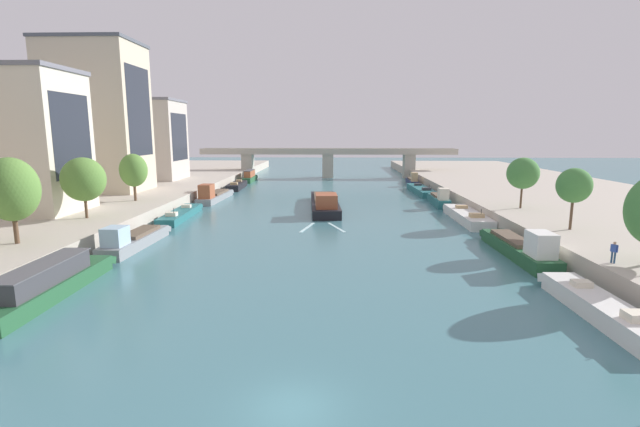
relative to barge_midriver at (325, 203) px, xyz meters
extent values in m
plane|color=#42757F|center=(-0.24, -51.64, -0.97)|extent=(400.00, 400.00, 0.00)
cube|color=#B7AD9E|center=(-39.29, 3.36, 0.08)|extent=(36.00, 170.00, 2.09)
cube|color=#B7AD9E|center=(38.82, 3.36, 0.08)|extent=(36.00, 170.00, 2.09)
cube|color=black|center=(-0.05, 0.77, -0.36)|extent=(5.15, 21.05, 1.22)
cube|color=black|center=(-0.68, 11.52, -0.24)|extent=(3.79, 1.47, 0.98)
cube|color=black|center=(-0.05, 0.77, 0.28)|extent=(5.23, 21.05, 0.06)
cube|color=#9E5133|center=(0.37, -6.31, 1.26)|extent=(3.18, 4.34, 1.89)
cube|color=black|center=(0.25, -4.22, 1.54)|extent=(2.35, 0.17, 0.53)
cube|color=brown|center=(-0.17, 2.85, 0.49)|extent=(3.69, 11.01, 0.36)
cylinder|color=#232328|center=(0.91, -5.45, 0.86)|extent=(0.07, 0.07, 1.10)
cube|color=silver|center=(1.76, -13.85, -0.96)|extent=(2.33, 5.78, 0.03)
cube|color=silver|center=(-1.84, -14.06, -0.96)|extent=(1.66, 5.93, 0.03)
cube|color=#235633|center=(-18.70, -38.76, -0.39)|extent=(2.61, 13.68, 1.15)
cube|color=#235633|center=(-18.82, -31.58, -0.28)|extent=(2.30, 1.28, 0.94)
cube|color=#235633|center=(-18.70, -38.76, 0.21)|extent=(2.66, 13.68, 0.06)
cube|color=#38383D|center=(-18.69, -39.44, 0.92)|extent=(2.10, 8.76, 1.35)
cube|color=#4C4C51|center=(-18.69, -39.44, 1.63)|extent=(2.25, 9.03, 0.08)
cylinder|color=#232328|center=(-18.28, -42.84, 0.79)|extent=(0.07, 0.07, 1.10)
cube|color=gray|center=(-18.91, -24.31, -0.43)|extent=(2.79, 11.57, 1.07)
cube|color=gray|center=(-18.73, -18.21, -0.33)|extent=(2.36, 1.30, 0.90)
cube|color=gray|center=(-18.91, -24.31, 0.13)|extent=(2.84, 11.58, 0.06)
cube|color=#9EBCD6|center=(-19.03, -28.22, 1.04)|extent=(1.91, 2.35, 1.76)
cube|color=black|center=(-18.99, -27.06, 1.31)|extent=(1.47, 0.07, 0.49)
cube|color=brown|center=(-18.88, -23.16, 0.34)|extent=(2.09, 6.04, 0.36)
cylinder|color=#232328|center=(-18.65, -27.78, 0.71)|extent=(0.07, 0.07, 1.10)
cube|color=#23666B|center=(-19.63, -8.28, -0.50)|extent=(2.97, 13.63, 0.94)
cube|color=#23666B|center=(-19.89, -1.17, -0.41)|extent=(2.38, 1.29, 0.83)
cube|color=#23666B|center=(-19.63, -8.28, 0.00)|extent=(3.02, 13.63, 0.06)
cube|color=beige|center=(-19.74, -5.31, 0.23)|extent=(1.27, 0.95, 0.40)
cube|color=beige|center=(-19.48, -12.08, 0.27)|extent=(1.40, 1.15, 0.48)
cylinder|color=#232328|center=(-19.10, -12.33, 0.58)|extent=(0.07, 0.07, 1.10)
cube|color=gray|center=(-19.23, 8.70, -0.48)|extent=(3.14, 13.85, 0.98)
cube|color=gray|center=(-18.97, 15.93, -0.38)|extent=(2.56, 1.30, 0.85)
cube|color=gray|center=(-19.23, 8.70, 0.04)|extent=(3.19, 13.86, 0.06)
cube|color=#9E5133|center=(-19.40, 4.02, 1.19)|extent=(2.08, 2.82, 2.24)
cube|color=black|center=(-19.35, 5.40, 1.52)|extent=(1.59, 0.09, 0.63)
cube|color=brown|center=(-19.18, 10.07, 0.25)|extent=(2.32, 7.23, 0.36)
cylinder|color=#232328|center=(-18.98, 4.55, 0.62)|extent=(0.07, 0.07, 1.10)
cube|color=black|center=(-18.98, 25.32, -0.40)|extent=(2.98, 11.66, 1.14)
cube|color=black|center=(-19.21, 31.45, -0.28)|extent=(2.46, 1.33, 0.94)
cube|color=black|center=(-18.98, 25.32, 0.20)|extent=(3.03, 11.66, 0.06)
cube|color=tan|center=(-19.08, 27.86, 0.43)|extent=(1.30, 0.95, 0.40)
cube|color=tan|center=(-18.86, 22.08, 0.47)|extent=(1.44, 1.15, 0.48)
cylinder|color=#232328|center=(-18.47, 21.86, 0.78)|extent=(0.07, 0.07, 1.10)
cube|color=#235633|center=(-18.80, 39.46, -0.40)|extent=(1.95, 10.08, 1.14)
cube|color=#235633|center=(-18.84, 44.84, -0.28)|extent=(1.79, 1.25, 0.94)
cube|color=#235633|center=(-18.80, 39.46, 0.20)|extent=(1.98, 10.08, 0.06)
cube|color=#9E5133|center=(-18.79, 38.96, 0.99)|extent=(1.58, 6.45, 1.51)
cube|color=#4C4C51|center=(-18.79, 38.96, 1.78)|extent=(1.70, 6.65, 0.08)
cylinder|color=#232328|center=(-18.49, 36.44, 0.78)|extent=(0.07, 0.07, 1.10)
cube|color=silver|center=(18.45, -41.43, -0.38)|extent=(2.45, 11.47, 1.17)
cube|color=silver|center=(18.39, -35.36, -0.27)|extent=(2.24, 1.27, 0.95)
cube|color=silver|center=(18.45, -41.43, 0.23)|extent=(2.49, 11.47, 0.06)
cube|color=beige|center=(18.43, -38.91, 0.46)|extent=(1.18, 0.91, 0.40)
cube|color=beige|center=(18.48, -44.64, 0.50)|extent=(1.30, 1.11, 0.48)
cube|color=#235633|center=(18.94, -26.66, -0.38)|extent=(2.57, 13.42, 1.17)
cube|color=#235633|center=(18.86, -19.62, -0.27)|extent=(2.31, 1.27, 0.95)
cube|color=#235633|center=(18.94, -26.66, 0.23)|extent=(2.62, 13.42, 0.06)
cube|color=white|center=(19.00, -31.22, 1.31)|extent=(1.84, 2.70, 2.10)
cube|color=black|center=(18.98, -29.87, 1.62)|extent=(1.45, 0.05, 0.59)
cube|color=brown|center=(18.93, -25.32, 0.44)|extent=(1.97, 6.99, 0.36)
cylinder|color=#232328|center=(19.35, -30.68, 0.81)|extent=(0.07, 0.07, 1.10)
cube|color=silver|center=(19.19, -9.16, -0.38)|extent=(3.12, 13.94, 1.18)
cube|color=silver|center=(19.23, -1.85, -0.26)|extent=(2.91, 1.26, 0.96)
cube|color=silver|center=(19.19, -9.16, 0.24)|extent=(3.18, 13.94, 0.06)
cube|color=tan|center=(19.20, -6.10, 0.47)|extent=(1.53, 0.91, 0.40)
cube|color=tan|center=(19.17, -13.06, 0.51)|extent=(1.69, 1.11, 0.48)
cylinder|color=#232328|center=(19.63, -13.34, 0.82)|extent=(0.07, 0.07, 1.10)
cube|color=#23666B|center=(18.43, 4.38, -0.33)|extent=(2.19, 9.41, 1.27)
cube|color=#23666B|center=(18.55, 9.41, -0.21)|extent=(1.89, 1.31, 1.01)
cube|color=#23666B|center=(18.43, 4.38, 0.33)|extent=(2.23, 9.41, 0.06)
cube|color=beige|center=(18.35, 1.20, 1.26)|extent=(1.52, 1.91, 1.79)
cube|color=black|center=(18.37, 2.15, 1.53)|extent=(1.18, 0.06, 0.50)
cube|color=brown|center=(18.45, 5.32, 0.54)|extent=(1.65, 4.90, 0.36)
cylinder|color=#232328|center=(18.65, 1.57, 0.91)|extent=(0.07, 0.07, 1.10)
cube|color=#23666B|center=(18.35, 18.99, -0.43)|extent=(3.21, 15.36, 1.08)
cube|color=#23666B|center=(18.14, 26.98, -0.32)|extent=(2.71, 1.30, 0.90)
cube|color=#23666B|center=(18.35, 18.99, 0.14)|extent=(3.27, 15.36, 0.06)
cube|color=#38383D|center=(18.26, 22.35, 0.37)|extent=(1.43, 0.94, 0.40)
cube|color=#38383D|center=(18.46, 14.71, 0.41)|extent=(1.58, 1.14, 0.48)
cylinder|color=#232328|center=(18.89, 14.41, 0.72)|extent=(0.07, 0.07, 1.10)
cube|color=#1E284C|center=(19.12, 34.48, -0.48)|extent=(1.99, 9.66, 0.97)
cube|color=#1E284C|center=(19.27, 39.63, -0.39)|extent=(1.66, 1.26, 0.85)
cube|color=#1E284C|center=(19.12, 34.48, 0.03)|extent=(2.03, 9.66, 0.06)
cube|color=tan|center=(19.02, 31.21, 1.03)|extent=(1.34, 1.96, 1.94)
cube|color=black|center=(19.05, 32.18, 1.32)|extent=(1.02, 0.06, 0.54)
cube|color=brown|center=(19.15, 35.44, 0.24)|extent=(1.48, 5.04, 0.36)
cylinder|color=#232328|center=(19.29, 31.59, 0.61)|extent=(0.07, 0.07, 1.10)
cylinder|color=brown|center=(-26.05, -31.53, 2.73)|extent=(0.39, 0.39, 3.23)
ellipsoid|color=#568438|center=(-26.05, -31.53, 5.85)|extent=(4.47, 4.47, 5.46)
cylinder|color=brown|center=(-26.41, -19.58, 2.64)|extent=(0.31, 0.31, 3.04)
ellipsoid|color=#568438|center=(-26.41, -19.58, 5.50)|extent=(4.71, 4.71, 4.87)
cylinder|color=brown|center=(-26.66, -6.24, 2.64)|extent=(0.37, 0.37, 3.04)
ellipsoid|color=#568438|center=(-26.66, -6.24, 5.42)|extent=(3.79, 3.79, 4.60)
cylinder|color=brown|center=(24.96, -24.13, 2.86)|extent=(0.27, 0.27, 3.47)
ellipsoid|color=#427F3D|center=(24.96, -24.13, 5.53)|extent=(3.28, 3.28, 3.41)
cylinder|color=brown|center=(25.26, -11.06, 2.80)|extent=(0.26, 0.26, 3.37)
ellipsoid|color=#427F3D|center=(25.26, -11.06, 5.57)|extent=(3.93, 3.93, 3.94)
cube|color=beige|center=(-36.85, -15.66, 9.36)|extent=(14.73, 9.83, 16.47)
cube|color=slate|center=(-36.85, -15.66, 17.85)|extent=(15.17, 10.12, 0.50)
cube|color=#232833|center=(-29.47, -15.66, 10.18)|extent=(0.04, 7.86, 9.88)
cube|color=beige|center=(-36.85, 4.78, 12.78)|extent=(13.84, 10.88, 23.33)
cube|color=#4C515B|center=(-36.85, 4.78, 24.70)|extent=(14.26, 11.21, 0.50)
cube|color=#232833|center=(-29.91, 4.78, 13.95)|extent=(0.04, 8.71, 14.00)
cube|color=#BCB2A8|center=(-36.85, 24.20, 8.95)|extent=(13.29, 11.26, 15.66)
cube|color=slate|center=(-36.85, 24.20, 17.03)|extent=(13.69, 11.60, 0.50)
cube|color=#232833|center=(-30.19, 24.20, 9.73)|extent=(0.04, 9.01, 9.39)
cube|color=#ADA899|center=(-0.24, 50.19, 5.38)|extent=(66.11, 4.40, 0.60)
cube|color=#ADA899|center=(-0.24, 48.19, 6.13)|extent=(66.11, 0.30, 0.90)
cube|color=#ADA899|center=(-0.24, 52.19, 6.13)|extent=(66.11, 0.30, 0.90)
cube|color=#ADA899|center=(-21.29, 50.19, 2.06)|extent=(2.80, 3.60, 6.05)
cube|color=#ADA899|center=(-0.24, 50.19, 2.06)|extent=(2.80, 3.60, 6.05)
cube|color=#ADA899|center=(20.82, 50.19, 2.06)|extent=(2.80, 3.60, 6.05)
cylinder|color=navy|center=(22.04, -36.00, 1.54)|extent=(0.13, 0.13, 0.84)
cylinder|color=navy|center=(22.16, -36.16, 1.54)|extent=(0.13, 0.13, 0.84)
cube|color=#3351A8|center=(22.10, -36.08, 2.24)|extent=(0.36, 0.39, 0.56)
sphere|color=tan|center=(22.10, -36.08, 2.64)|extent=(0.21, 0.21, 0.21)
cylinder|color=#3351A8|center=(21.97, -35.90, 2.24)|extent=(0.09, 0.09, 0.54)
cylinder|color=#3351A8|center=(22.23, -36.26, 2.24)|extent=(0.09, 0.09, 0.54)
camera|label=1|loc=(1.51, -69.27, 10.62)|focal=25.61mm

